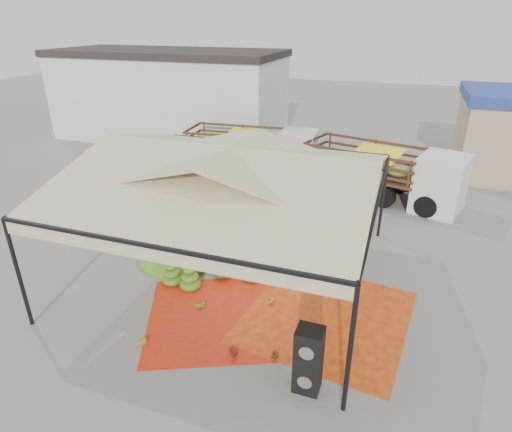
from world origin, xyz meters
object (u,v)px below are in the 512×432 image
(banana_heap, at_px, (202,230))
(truck_left, at_px, (257,146))
(truck_right, at_px, (389,168))
(speaker_stack, at_px, (308,360))
(vendor, at_px, (299,212))

(banana_heap, height_order, truck_left, truck_left)
(banana_heap, distance_m, truck_right, 8.70)
(truck_left, bearing_deg, banana_heap, -87.41)
(banana_heap, distance_m, truck_left, 8.15)
(speaker_stack, xyz_separation_m, vendor, (-1.89, 6.75, 0.17))
(vendor, relative_size, truck_left, 0.29)
(banana_heap, xyz_separation_m, speaker_stack, (4.76, -4.83, 0.11))
(speaker_stack, bearing_deg, vendor, 106.23)
(speaker_stack, height_order, truck_left, truck_left)
(vendor, relative_size, truck_right, 0.27)
(banana_heap, relative_size, truck_left, 0.96)
(banana_heap, relative_size, truck_right, 0.90)
(vendor, height_order, truck_left, truck_left)
(vendor, xyz_separation_m, truck_right, (2.71, 4.72, 0.44))
(banana_heap, xyz_separation_m, vendor, (2.87, 1.91, 0.28))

